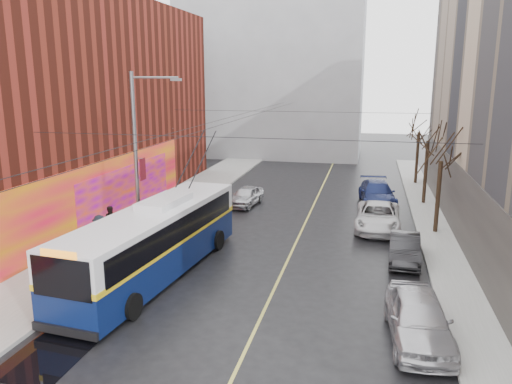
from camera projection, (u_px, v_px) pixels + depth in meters
ground at (186, 369)px, 15.18m from camera, size 140.00×140.00×0.00m
sidewalk_left at (129, 233)px, 28.31m from camera, size 4.00×60.00×0.15m
sidewalk_right at (445, 256)px, 24.61m from camera, size 2.00×60.00×0.15m
lane_line at (299, 235)px, 28.16m from camera, size 0.12×50.00×0.01m
building_left at (17, 106)px, 30.41m from camera, size 12.11×36.00×14.00m
building_far at (274, 75)px, 57.24m from camera, size 20.50×12.10×18.00m
streetlight_pole at (139, 156)px, 24.94m from camera, size 2.65×0.60×9.00m
catenary_wires at (233, 122)px, 28.38m from camera, size 18.00×60.00×0.22m
tree_near at (442, 147)px, 27.32m from camera, size 3.20×3.20×6.40m
tree_mid at (429, 130)px, 33.91m from camera, size 3.20×3.20×6.68m
tree_far at (420, 123)px, 40.59m from camera, size 3.20×3.20×6.57m
puddle at (46, 358)px, 15.81m from camera, size 2.24×2.98×0.01m
pigeons_flying at (215, 100)px, 23.72m from camera, size 4.91×3.76×2.64m
trolleybus at (155, 240)px, 22.15m from camera, size 3.85×12.61×5.91m
parked_car_a at (418, 318)px, 16.68m from camera, size 2.30×4.99×1.66m
parked_car_b at (404, 249)px, 23.96m from camera, size 1.58×4.09×1.33m
parked_car_c at (378, 217)px, 29.18m from camera, size 2.64×5.51×1.51m
parked_car_d at (377, 193)px, 34.87m from camera, size 2.87×5.76×1.61m
following_car at (246, 196)px, 34.68m from camera, size 2.09×4.09×1.33m
pedestrian_a at (102, 250)px, 22.96m from camera, size 0.40×0.58×1.54m
pedestrian_b at (112, 221)px, 27.28m from camera, size 0.94×1.04×1.73m
pedestrian_c at (100, 233)px, 25.07m from camera, size 1.30×1.34×1.84m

